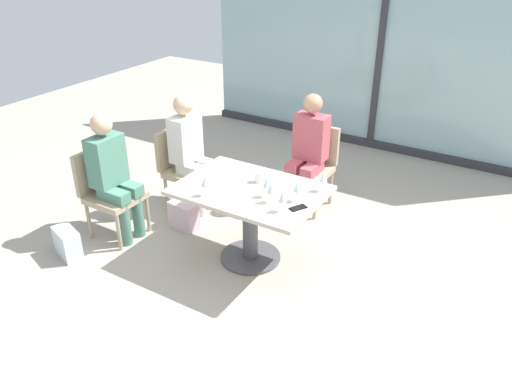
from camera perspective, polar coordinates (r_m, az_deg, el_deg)
name	(u,v)px	position (r m, az deg, el deg)	size (l,w,h in m)	color
ground_plane	(250,258)	(4.76, -0.63, -7.41)	(12.00, 12.00, 0.00)	#A89E8E
window_wall_backdrop	(380,59)	(6.98, 13.77, 14.34)	(4.98, 0.10, 2.70)	#95B7BC
dining_table_main	(250,207)	(4.47, -0.67, -1.71)	(1.26, 0.88, 0.73)	#BCB29E
chair_side_end	(107,188)	(5.11, -16.40, 0.44)	(0.50, 0.46, 0.87)	tan
chair_far_left	(184,164)	(5.46, -8.17, 3.15)	(0.50, 0.46, 0.87)	tan
chair_near_window	(312,162)	(5.48, 6.30, 3.39)	(0.46, 0.51, 0.87)	tan
person_side_end	(113,172)	(4.95, -15.84, 2.23)	(0.39, 0.34, 1.26)	#4C7F6B
person_far_left	(190,148)	(5.31, -7.39, 4.90)	(0.39, 0.34, 1.26)	silver
person_near_window	(308,148)	(5.31, 5.90, 4.97)	(0.34, 0.39, 1.26)	#B24C56
wine_glass_0	(271,188)	(4.11, 1.74, 0.46)	(0.07, 0.07, 0.18)	silver
wine_glass_1	(297,187)	(4.14, 4.67, 0.58)	(0.07, 0.07, 0.18)	silver
wine_glass_2	(283,197)	(3.98, 3.02, -0.54)	(0.07, 0.07, 0.18)	silver
wine_glass_3	(323,177)	(4.33, 7.60, 1.70)	(0.07, 0.07, 0.18)	silver
wine_glass_4	(205,181)	(4.23, -5.75, 1.19)	(0.07, 0.07, 0.18)	silver
wine_glass_5	(267,182)	(4.19, 1.23, 1.08)	(0.07, 0.07, 0.18)	silver
coffee_cup	(258,177)	(4.48, 0.28, 1.67)	(0.08, 0.08, 0.09)	white
cell_phone_on_table	(298,208)	(4.09, 4.76, -1.79)	(0.07, 0.14, 0.01)	black
handbag_0	(67,243)	(5.03, -20.47, -5.41)	(0.30, 0.16, 0.28)	silver
handbag_1	(184,215)	(5.20, -8.15, -2.62)	(0.30, 0.16, 0.28)	beige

